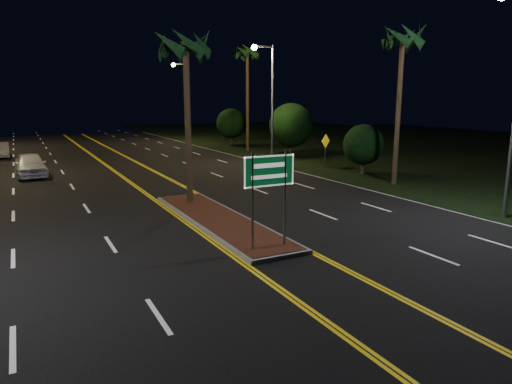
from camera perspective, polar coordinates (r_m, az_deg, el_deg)
ground at (r=12.99m, az=7.72°, el=-10.95°), size 120.00×120.00×0.00m
grass_right at (r=51.01m, az=19.25°, el=5.35°), size 40.00×110.00×0.01m
median_island at (r=18.80m, az=-4.66°, el=-3.49°), size 2.25×10.25×0.17m
highway_sign at (r=14.59m, az=1.65°, el=1.50°), size 1.80×0.08×3.20m
streetlight_right_mid at (r=36.32m, az=1.53°, el=12.67°), size 1.91×0.44×9.00m
streetlight_right_far at (r=54.67m, az=-8.94°, el=12.16°), size 1.91×0.44×9.00m
palm_median at (r=21.55m, az=-8.80°, el=17.62°), size 2.40×2.40×8.30m
palm_right_near at (r=27.95m, az=17.87°, el=17.73°), size 2.40×2.40×9.30m
palm_right_far at (r=44.61m, az=-1.09°, el=16.95°), size 2.40×2.40×10.30m
shrub_near at (r=31.52m, az=13.28°, el=5.78°), size 2.70×2.70×3.30m
shrub_mid at (r=39.82m, az=4.40°, el=8.32°), size 3.78×3.78×4.62m
shrub_far at (r=50.33m, az=-3.11°, el=8.56°), size 3.24×3.24×3.96m
car_near at (r=33.00m, az=-26.39°, el=3.28°), size 2.51×5.41×1.77m
car_far at (r=44.97m, az=-29.34°, el=4.72°), size 1.99×4.51×1.50m
warning_sign at (r=34.03m, az=8.68°, el=5.75°), size 0.96×0.40×2.44m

